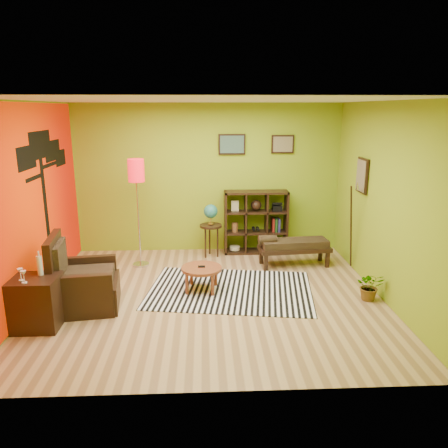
{
  "coord_description": "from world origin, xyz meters",
  "views": [
    {
      "loc": [
        -0.09,
        -5.97,
        2.69
      ],
      "look_at": [
        0.21,
        0.22,
        1.05
      ],
      "focal_mm": 35.0,
      "sensor_mm": 36.0,
      "label": 1
    }
  ],
  "objects_px": {
    "side_cabinet": "(37,302)",
    "cube_shelf": "(256,222)",
    "floor_lamp": "(137,180)",
    "coffee_table": "(202,270)",
    "globe_table": "(211,217)",
    "potted_plant": "(370,289)",
    "armchair": "(82,286)",
    "bench": "(292,246)"
  },
  "relations": [
    {
      "from": "floor_lamp",
      "to": "globe_table",
      "type": "bearing_deg",
      "value": 19.27
    },
    {
      "from": "coffee_table",
      "to": "potted_plant",
      "type": "distance_m",
      "value": 2.48
    },
    {
      "from": "coffee_table",
      "to": "potted_plant",
      "type": "xyz_separation_m",
      "value": [
        2.43,
        -0.46,
        -0.16
      ]
    },
    {
      "from": "side_cabinet",
      "to": "coffee_table",
      "type": "bearing_deg",
      "value": 27.08
    },
    {
      "from": "floor_lamp",
      "to": "potted_plant",
      "type": "height_order",
      "value": "floor_lamp"
    },
    {
      "from": "coffee_table",
      "to": "armchair",
      "type": "bearing_deg",
      "value": -163.38
    },
    {
      "from": "globe_table",
      "to": "cube_shelf",
      "type": "height_order",
      "value": "cube_shelf"
    },
    {
      "from": "armchair",
      "to": "globe_table",
      "type": "distance_m",
      "value": 2.81
    },
    {
      "from": "floor_lamp",
      "to": "globe_table",
      "type": "height_order",
      "value": "floor_lamp"
    },
    {
      "from": "coffee_table",
      "to": "armchair",
      "type": "relative_size",
      "value": 0.58
    },
    {
      "from": "side_cabinet",
      "to": "cube_shelf",
      "type": "relative_size",
      "value": 0.82
    },
    {
      "from": "floor_lamp",
      "to": "globe_table",
      "type": "relative_size",
      "value": 1.89
    },
    {
      "from": "side_cabinet",
      "to": "potted_plant",
      "type": "bearing_deg",
      "value": 7.59
    },
    {
      "from": "floor_lamp",
      "to": "cube_shelf",
      "type": "bearing_deg",
      "value": 16.68
    },
    {
      "from": "cube_shelf",
      "to": "armchair",
      "type": "bearing_deg",
      "value": -139.84
    },
    {
      "from": "bench",
      "to": "coffee_table",
      "type": "bearing_deg",
      "value": -147.36
    },
    {
      "from": "cube_shelf",
      "to": "potted_plant",
      "type": "xyz_separation_m",
      "value": [
        1.39,
        -2.25,
        -0.43
      ]
    },
    {
      "from": "bench",
      "to": "potted_plant",
      "type": "xyz_separation_m",
      "value": [
        0.84,
        -1.48,
        -0.2
      ]
    },
    {
      "from": "coffee_table",
      "to": "side_cabinet",
      "type": "bearing_deg",
      "value": -152.92
    },
    {
      "from": "floor_lamp",
      "to": "cube_shelf",
      "type": "height_order",
      "value": "floor_lamp"
    },
    {
      "from": "potted_plant",
      "to": "bench",
      "type": "bearing_deg",
      "value": 119.6
    },
    {
      "from": "side_cabinet",
      "to": "armchair",
      "type": "bearing_deg",
      "value": 54.15
    },
    {
      "from": "side_cabinet",
      "to": "globe_table",
      "type": "distance_m",
      "value": 3.49
    },
    {
      "from": "coffee_table",
      "to": "cube_shelf",
      "type": "relative_size",
      "value": 0.51
    },
    {
      "from": "cube_shelf",
      "to": "bench",
      "type": "bearing_deg",
      "value": -54.59
    },
    {
      "from": "coffee_table",
      "to": "potted_plant",
      "type": "height_order",
      "value": "coffee_table"
    },
    {
      "from": "armchair",
      "to": "floor_lamp",
      "type": "height_order",
      "value": "floor_lamp"
    },
    {
      "from": "side_cabinet",
      "to": "cube_shelf",
      "type": "bearing_deg",
      "value": 42.43
    },
    {
      "from": "bench",
      "to": "armchair",
      "type": "bearing_deg",
      "value": -155.02
    },
    {
      "from": "coffee_table",
      "to": "globe_table",
      "type": "relative_size",
      "value": 0.61
    },
    {
      "from": "side_cabinet",
      "to": "bench",
      "type": "bearing_deg",
      "value": 29.58
    },
    {
      "from": "coffee_table",
      "to": "globe_table",
      "type": "xyz_separation_m",
      "value": [
        0.17,
        1.59,
        0.43
      ]
    },
    {
      "from": "floor_lamp",
      "to": "bench",
      "type": "relative_size",
      "value": 1.46
    },
    {
      "from": "globe_table",
      "to": "potted_plant",
      "type": "height_order",
      "value": "globe_table"
    },
    {
      "from": "cube_shelf",
      "to": "bench",
      "type": "xyz_separation_m",
      "value": [
        0.55,
        -0.77,
        -0.23
      ]
    },
    {
      "from": "floor_lamp",
      "to": "coffee_table",
      "type": "bearing_deg",
      "value": -46.76
    },
    {
      "from": "armchair",
      "to": "bench",
      "type": "bearing_deg",
      "value": 24.98
    },
    {
      "from": "floor_lamp",
      "to": "potted_plant",
      "type": "bearing_deg",
      "value": -24.61
    },
    {
      "from": "armchair",
      "to": "potted_plant",
      "type": "distance_m",
      "value": 4.1
    },
    {
      "from": "armchair",
      "to": "side_cabinet",
      "type": "distance_m",
      "value": 0.69
    },
    {
      "from": "side_cabinet",
      "to": "floor_lamp",
      "type": "relative_size",
      "value": 0.52
    },
    {
      "from": "coffee_table",
      "to": "cube_shelf",
      "type": "bearing_deg",
      "value": 59.7
    }
  ]
}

